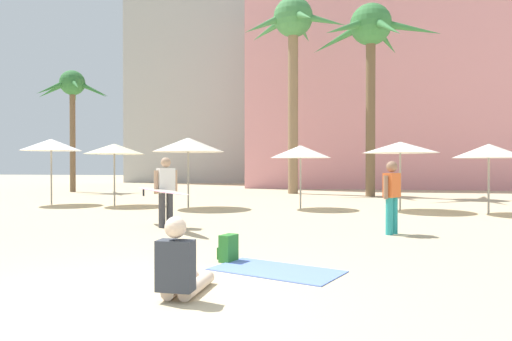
{
  "coord_description": "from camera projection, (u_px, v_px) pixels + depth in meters",
  "views": [
    {
      "loc": [
        2.29,
        -4.65,
        1.5
      ],
      "look_at": [
        0.32,
        6.59,
        1.37
      ],
      "focal_mm": 32.46,
      "sensor_mm": 36.0,
      "label": 1
    }
  ],
  "objects": [
    {
      "name": "cafe_umbrella_6",
      "position": [
        400.0,
        147.0,
        15.19
      ],
      "size": [
        2.46,
        2.46,
        2.27
      ],
      "color": "gray",
      "rests_on": "ground"
    },
    {
      "name": "person_mid_left",
      "position": [
        164.0,
        190.0,
        10.99
      ],
      "size": [
        2.32,
        2.44,
        1.69
      ],
      "rotation": [
        0.0,
        0.0,
        5.5
      ],
      "color": "#3D3D42",
      "rests_on": "ground"
    },
    {
      "name": "backpack",
      "position": [
        228.0,
        248.0,
        7.19
      ],
      "size": [
        0.31,
        0.34,
        0.42
      ],
      "rotation": [
        0.0,
        0.0,
        2.79
      ],
      "color": "#2E7A2D",
      "rests_on": "ground"
    },
    {
      "name": "hotel_pink",
      "position": [
        389.0,
        87.0,
        32.89
      ],
      "size": [
        18.92,
        9.97,
        14.16
      ],
      "primitive_type": "cube",
      "color": "pink",
      "rests_on": "ground"
    },
    {
      "name": "cafe_umbrella_0",
      "position": [
        114.0,
        149.0,
        17.07
      ],
      "size": [
        2.2,
        2.2,
        2.3
      ],
      "color": "gray",
      "rests_on": "ground"
    },
    {
      "name": "beach_towel",
      "position": [
        276.0,
        270.0,
        6.55
      ],
      "size": [
        2.03,
        1.57,
        0.01
      ],
      "primitive_type": "cube",
      "rotation": [
        0.0,
        0.0,
        -0.39
      ],
      "color": "#6684E0",
      "rests_on": "ground"
    },
    {
      "name": "ground",
      "position": [
        122.0,
        304.0,
        4.99
      ],
      "size": [
        120.0,
        120.0,
        0.0
      ],
      "primitive_type": "plane",
      "color": "#C6B28C"
    },
    {
      "name": "cafe_umbrella_1",
      "position": [
        188.0,
        145.0,
        16.08
      ],
      "size": [
        2.49,
        2.49,
        2.46
      ],
      "color": "gray",
      "rests_on": "ground"
    },
    {
      "name": "hotel_tower_gray",
      "position": [
        243.0,
        36.0,
        42.37
      ],
      "size": [
        19.26,
        9.04,
        26.77
      ],
      "primitive_type": "cube",
      "color": "#A8A8A3",
      "rests_on": "ground"
    },
    {
      "name": "cafe_umbrella_3",
      "position": [
        489.0,
        151.0,
        14.1
      ],
      "size": [
        2.11,
        2.11,
        2.15
      ],
      "color": "gray",
      "rests_on": "ground"
    },
    {
      "name": "cafe_umbrella_2",
      "position": [
        301.0,
        152.0,
        15.87
      ],
      "size": [
        2.08,
        2.08,
        2.18
      ],
      "color": "gray",
      "rests_on": "ground"
    },
    {
      "name": "palm_tree_far_left",
      "position": [
        371.0,
        38.0,
        21.99
      ],
      "size": [
        6.11,
        5.81,
        9.19
      ],
      "color": "brown",
      "rests_on": "ground"
    },
    {
      "name": "palm_tree_center",
      "position": [
        293.0,
        35.0,
        24.31
      ],
      "size": [
        5.38,
        5.44,
        10.32
      ],
      "color": "#896B4C",
      "rests_on": "ground"
    },
    {
      "name": "person_far_right",
      "position": [
        392.0,
        194.0,
        9.99
      ],
      "size": [
        0.43,
        0.55,
        1.59
      ],
      "rotation": [
        0.0,
        0.0,
        5.67
      ],
      "color": "teal",
      "rests_on": "ground"
    },
    {
      "name": "person_mid_center",
      "position": [
        181.0,
        269.0,
        5.23
      ],
      "size": [
        0.42,
        0.98,
        0.94
      ],
      "rotation": [
        0.0,
        0.0,
        1.53
      ],
      "color": "beige",
      "rests_on": "ground"
    },
    {
      "name": "cafe_umbrella_4",
      "position": [
        51.0,
        145.0,
        17.45
      ],
      "size": [
        2.21,
        2.21,
        2.49
      ],
      "color": "gray",
      "rests_on": "ground"
    },
    {
      "name": "palm_tree_left",
      "position": [
        73.0,
        92.0,
        25.84
      ],
      "size": [
        4.06,
        3.65,
        6.8
      ],
      "color": "brown",
      "rests_on": "ground"
    }
  ]
}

